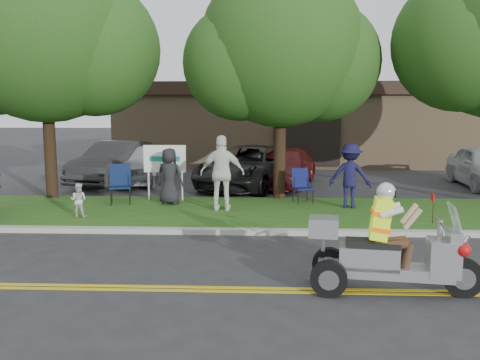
{
  "coord_description": "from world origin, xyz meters",
  "views": [
    {
      "loc": [
        -0.04,
        -8.18,
        2.88
      ],
      "look_at": [
        -0.48,
        2.0,
        1.4
      ],
      "focal_mm": 38.0,
      "sensor_mm": 36.0,
      "label": 1
    }
  ],
  "objects_px": {
    "parked_car_far_left": "(131,162)",
    "lawn_chair_b": "(302,183)",
    "parked_car_left": "(117,162)",
    "spectator_adult_right": "(222,173)",
    "lawn_chair_a": "(120,181)",
    "parked_car_mid": "(250,167)",
    "trike_scooter": "(386,254)",
    "parked_car_right": "(285,168)"
  },
  "relations": [
    {
      "from": "parked_car_far_left",
      "to": "lawn_chair_b",
      "type": "bearing_deg",
      "value": -45.93
    },
    {
      "from": "parked_car_far_left",
      "to": "parked_car_left",
      "type": "distance_m",
      "value": 0.52
    },
    {
      "from": "spectator_adult_right",
      "to": "parked_car_left",
      "type": "relative_size",
      "value": 0.42
    },
    {
      "from": "lawn_chair_a",
      "to": "parked_car_mid",
      "type": "bearing_deg",
      "value": 31.1
    },
    {
      "from": "trike_scooter",
      "to": "parked_car_far_left",
      "type": "xyz_separation_m",
      "value": [
        -6.89,
        11.29,
        0.16
      ]
    },
    {
      "from": "parked_car_left",
      "to": "lawn_chair_b",
      "type": "bearing_deg",
      "value": -18.98
    },
    {
      "from": "lawn_chair_a",
      "to": "spectator_adult_right",
      "type": "height_order",
      "value": "spectator_adult_right"
    },
    {
      "from": "lawn_chair_b",
      "to": "parked_car_left",
      "type": "bearing_deg",
      "value": 129.03
    },
    {
      "from": "spectator_adult_right",
      "to": "parked_car_left",
      "type": "height_order",
      "value": "spectator_adult_right"
    },
    {
      "from": "lawn_chair_b",
      "to": "parked_car_far_left",
      "type": "relative_size",
      "value": 0.22
    },
    {
      "from": "trike_scooter",
      "to": "parked_car_left",
      "type": "xyz_separation_m",
      "value": [
        -7.39,
        11.14,
        0.18
      ]
    },
    {
      "from": "lawn_chair_b",
      "to": "parked_car_right",
      "type": "height_order",
      "value": "parked_car_right"
    },
    {
      "from": "lawn_chair_a",
      "to": "parked_car_right",
      "type": "xyz_separation_m",
      "value": [
        4.92,
        4.25,
        -0.09
      ]
    },
    {
      "from": "lawn_chair_a",
      "to": "lawn_chair_b",
      "type": "height_order",
      "value": "lawn_chair_a"
    },
    {
      "from": "lawn_chair_a",
      "to": "spectator_adult_right",
      "type": "distance_m",
      "value": 3.17
    },
    {
      "from": "parked_car_left",
      "to": "parked_car_right",
      "type": "relative_size",
      "value": 1.06
    },
    {
      "from": "parked_car_far_left",
      "to": "lawn_chair_a",
      "type": "bearing_deg",
      "value": -89.91
    },
    {
      "from": "lawn_chair_b",
      "to": "parked_car_far_left",
      "type": "height_order",
      "value": "parked_car_far_left"
    },
    {
      "from": "lawn_chair_b",
      "to": "parked_car_far_left",
      "type": "bearing_deg",
      "value": 126.02
    },
    {
      "from": "parked_car_mid",
      "to": "parked_car_right",
      "type": "height_order",
      "value": "parked_car_mid"
    },
    {
      "from": "lawn_chair_b",
      "to": "parked_car_far_left",
      "type": "distance_m",
      "value": 7.5
    },
    {
      "from": "lawn_chair_a",
      "to": "lawn_chair_b",
      "type": "distance_m",
      "value": 5.25
    },
    {
      "from": "lawn_chair_b",
      "to": "spectator_adult_right",
      "type": "height_order",
      "value": "spectator_adult_right"
    },
    {
      "from": "parked_car_right",
      "to": "parked_car_far_left",
      "type": "bearing_deg",
      "value": -169.85
    },
    {
      "from": "spectator_adult_right",
      "to": "parked_car_mid",
      "type": "bearing_deg",
      "value": -96.69
    },
    {
      "from": "lawn_chair_a",
      "to": "parked_car_left",
      "type": "relative_size",
      "value": 0.24
    },
    {
      "from": "trike_scooter",
      "to": "lawn_chair_b",
      "type": "xyz_separation_m",
      "value": [
        -0.77,
        6.95,
        0.05
      ]
    },
    {
      "from": "parked_car_left",
      "to": "spectator_adult_right",
      "type": "bearing_deg",
      "value": -37.6
    },
    {
      "from": "trike_scooter",
      "to": "lawn_chair_a",
      "type": "bearing_deg",
      "value": 140.19
    },
    {
      "from": "trike_scooter",
      "to": "lawn_chair_b",
      "type": "height_order",
      "value": "trike_scooter"
    },
    {
      "from": "parked_car_mid",
      "to": "parked_car_right",
      "type": "distance_m",
      "value": 1.42
    },
    {
      "from": "parked_car_far_left",
      "to": "parked_car_mid",
      "type": "height_order",
      "value": "parked_car_far_left"
    },
    {
      "from": "parked_car_mid",
      "to": "parked_car_right",
      "type": "xyz_separation_m",
      "value": [
        1.27,
        0.63,
        -0.1
      ]
    },
    {
      "from": "trike_scooter",
      "to": "parked_car_left",
      "type": "bearing_deg",
      "value": 131.45
    },
    {
      "from": "parked_car_left",
      "to": "trike_scooter",
      "type": "bearing_deg",
      "value": -43.09
    },
    {
      "from": "lawn_chair_b",
      "to": "parked_car_left",
      "type": "xyz_separation_m",
      "value": [
        -6.62,
        4.19,
        0.13
      ]
    },
    {
      "from": "trike_scooter",
      "to": "parked_car_left",
      "type": "height_order",
      "value": "trike_scooter"
    },
    {
      "from": "trike_scooter",
      "to": "parked_car_right",
      "type": "distance_m",
      "value": 10.91
    },
    {
      "from": "lawn_chair_b",
      "to": "parked_car_mid",
      "type": "height_order",
      "value": "parked_car_mid"
    },
    {
      "from": "lawn_chair_a",
      "to": "parked_car_mid",
      "type": "xyz_separation_m",
      "value": [
        3.64,
        3.63,
        0.01
      ]
    },
    {
      "from": "parked_car_far_left",
      "to": "parked_car_mid",
      "type": "distance_m",
      "value": 4.65
    },
    {
      "from": "lawn_chair_a",
      "to": "parked_car_far_left",
      "type": "relative_size",
      "value": 0.25
    }
  ]
}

